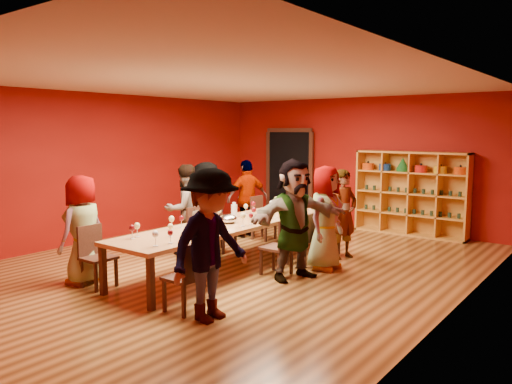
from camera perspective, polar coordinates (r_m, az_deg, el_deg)
room_shell at (r=8.10m, az=-2.74°, el=1.75°), size 7.10×9.10×3.04m
tasting_table at (r=8.22m, az=-2.71°, el=-3.82°), size 1.10×4.50×0.75m
doorway at (r=12.75m, az=3.94°, el=2.00°), size 1.40×0.17×2.30m
shelving_unit at (r=11.22m, az=17.33°, el=0.28°), size 2.40×0.40×1.80m
chair_person_left_0 at (r=7.60m, az=-17.93°, el=-6.62°), size 0.42×0.42×0.89m
person_left_0 at (r=7.77m, az=-19.20°, el=-4.07°), size 0.59×0.86×1.60m
chair_person_left_2 at (r=8.97m, az=-6.48°, el=-4.24°), size 0.42×0.42×0.89m
person_left_2 at (r=9.17m, az=-8.12°, el=-1.97°), size 0.61×0.88×1.64m
chair_person_left_3 at (r=9.35m, az=-4.23°, el=-3.75°), size 0.42×0.42×0.89m
person_left_3 at (r=9.51m, az=-5.68°, el=-1.56°), size 0.53×1.10×1.65m
chair_person_left_4 at (r=10.35m, az=0.55°, el=-2.68°), size 0.42×0.42×0.89m
person_left_4 at (r=10.51m, az=-0.98°, el=-0.76°), size 0.76×1.05×1.63m
chair_person_right_0 at (r=6.28m, az=-7.77°, el=-9.23°), size 0.42×0.42×0.89m
person_right_0 at (r=5.92m, az=-5.24°, el=-6.07°), size 0.52×1.19×1.82m
chair_person_right_2 at (r=7.78m, az=2.83°, el=-5.97°), size 0.42×0.42×0.89m
person_right_2 at (r=7.56m, az=4.41°, el=-3.13°), size 1.05×1.76×1.83m
chair_person_right_3 at (r=8.39m, az=5.72°, el=-5.04°), size 0.42×0.42×0.89m
person_right_3 at (r=8.14m, az=7.92°, el=-2.94°), size 0.50×0.85×1.69m
chair_person_right_4 at (r=9.09m, az=8.48°, el=-4.13°), size 0.42×0.42×0.89m
person_right_4 at (r=8.91m, az=10.02°, el=-2.49°), size 0.56×0.67×1.57m
wine_glass_0 at (r=7.94m, az=-4.78°, el=-2.81°), size 0.08×0.08×0.20m
wine_glass_1 at (r=8.30m, az=-5.04°, el=-2.38°), size 0.08×0.08×0.19m
wine_glass_2 at (r=9.45m, az=5.61°, el=-1.29°), size 0.07×0.07×0.18m
wine_glass_3 at (r=6.76m, az=-9.77°, el=-4.68°), size 0.08×0.08×0.19m
wine_glass_4 at (r=9.09m, az=-0.33°, el=-1.43°), size 0.09×0.09×0.21m
wine_glass_5 at (r=9.71m, az=2.34°, el=-0.86°), size 0.09×0.09×0.22m
wine_glass_6 at (r=7.81m, az=-8.52°, el=-3.04°), size 0.08×0.08×0.19m
wine_glass_7 at (r=8.36m, az=-4.28°, el=-2.21°), size 0.09×0.09×0.21m
wine_glass_8 at (r=6.63m, az=-11.43°, el=-4.81°), size 0.08×0.08×0.21m
wine_glass_9 at (r=7.25m, az=-13.44°, el=-3.85°), size 0.08×0.08×0.21m
wine_glass_10 at (r=9.90m, az=3.51°, el=-0.71°), size 0.09×0.09×0.22m
wine_glass_11 at (r=7.31m, az=-5.43°, el=-3.56°), size 0.09×0.09×0.21m
wine_glass_12 at (r=7.14m, az=-13.99°, el=-4.08°), size 0.08×0.08×0.20m
wine_glass_13 at (r=8.44m, az=-0.26°, el=-2.12°), size 0.08×0.08×0.21m
wine_glass_14 at (r=7.35m, az=-5.43°, el=-3.47°), size 0.09×0.09×0.22m
wine_glass_15 at (r=8.74m, az=3.35°, el=-1.83°), size 0.08×0.08×0.21m
wine_glass_16 at (r=9.39m, az=1.77°, el=-1.29°), size 0.07×0.07×0.19m
wine_glass_17 at (r=7.17m, az=-9.75°, el=-3.97°), size 0.08×0.08×0.19m
wine_glass_18 at (r=7.98m, az=-0.58°, el=-2.77°), size 0.07×0.07×0.19m
wine_glass_19 at (r=7.68m, az=-9.63°, el=-3.12°), size 0.09×0.09×0.21m
wine_glass_20 at (r=8.56m, az=2.12°, el=-2.15°), size 0.07×0.07×0.18m
wine_glass_21 at (r=9.51m, az=6.24°, el=-1.21°), size 0.08×0.08×0.19m
wine_glass_22 at (r=7.82m, az=-1.51°, el=-2.79°), size 0.09×0.09×0.22m
wine_glass_23 at (r=8.92m, az=-1.18°, el=-1.69°), size 0.08×0.08×0.19m
spittoon_bowl at (r=8.13m, az=-3.16°, el=-3.10°), size 0.28×0.28×0.15m
carafe_a at (r=8.61m, az=-2.52°, el=-2.15°), size 0.13×0.13×0.27m
carafe_b at (r=7.43m, az=-5.39°, el=-3.64°), size 0.12×0.12×0.28m
wine_bottle at (r=9.43m, az=5.39°, el=-1.43°), size 0.09×0.09×0.29m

